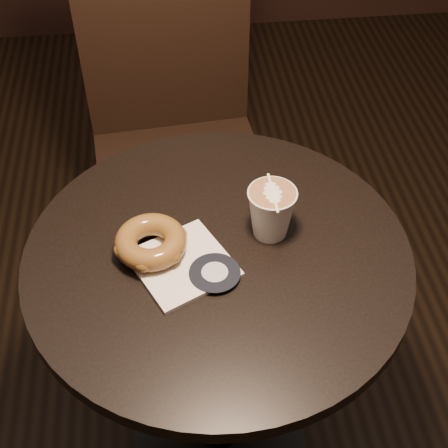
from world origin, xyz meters
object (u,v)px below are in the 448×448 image
object	(u,v)px
doughnut	(151,242)
chair	(174,111)
cafe_table	(218,316)
latte_cup	(271,213)
pastry_bag	(183,264)

from	to	relation	value
doughnut	chair	bearing A→B (deg)	83.76
cafe_table	chair	bearing A→B (deg)	94.60
latte_cup	chair	bearing A→B (deg)	104.38
chair	latte_cup	size ratio (longest dim) A/B	11.21
pastry_bag	latte_cup	world-z (taller)	latte_cup
pastry_bag	doughnut	world-z (taller)	doughnut
cafe_table	chair	world-z (taller)	chair
pastry_bag	doughnut	bearing A→B (deg)	119.46
cafe_table	doughnut	distance (m)	0.26
chair	latte_cup	xyz separation A→B (m)	(0.15, -0.59, 0.18)
cafe_table	doughnut	xyz separation A→B (m)	(-0.12, 0.01, 0.23)
chair	doughnut	distance (m)	0.64
chair	latte_cup	world-z (taller)	chair
cafe_table	latte_cup	distance (m)	0.27
doughnut	latte_cup	size ratio (longest dim) A/B	1.30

